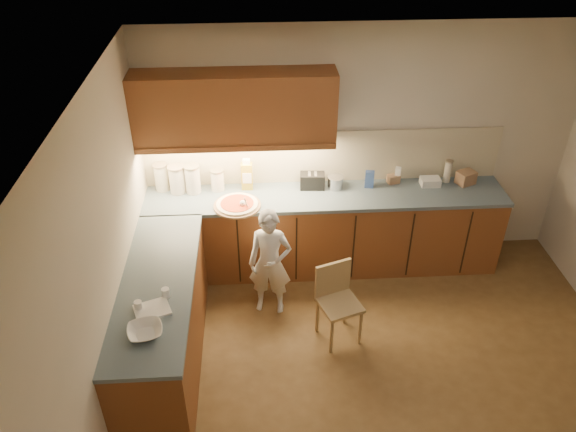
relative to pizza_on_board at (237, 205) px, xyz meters
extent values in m
plane|color=brown|center=(1.29, -1.52, -0.94)|extent=(4.50, 4.50, 0.00)
cube|color=beige|center=(1.29, 0.48, 0.36)|extent=(4.50, 0.04, 2.60)
cube|color=beige|center=(-0.96, -1.52, 0.36)|extent=(0.04, 4.00, 2.60)
cube|color=white|center=(1.29, -1.52, 1.66)|extent=(4.50, 4.00, 0.04)
cube|color=brown|center=(0.91, 0.18, -0.50)|extent=(3.75, 0.60, 0.88)
cube|color=brown|center=(-0.66, -1.12, -0.50)|extent=(0.60, 2.00, 0.88)
cube|color=#4B5E6B|center=(0.91, 0.18, -0.04)|extent=(3.77, 0.62, 0.04)
cube|color=#4B5E6B|center=(-0.66, -1.12, -0.04)|extent=(0.62, 2.02, 0.04)
cube|color=black|center=(-0.61, -0.12, -0.50)|extent=(0.02, 0.01, 0.80)
cube|color=black|center=(-0.01, -0.12, -0.50)|extent=(0.02, 0.01, 0.80)
cube|color=black|center=(0.59, -0.12, -0.50)|extent=(0.02, 0.01, 0.80)
cube|color=black|center=(1.19, -0.12, -0.50)|extent=(0.02, 0.01, 0.80)
cube|color=black|center=(1.79, -0.12, -0.50)|extent=(0.02, 0.01, 0.80)
cube|color=black|center=(2.39, -0.12, -0.50)|extent=(0.02, 0.01, 0.80)
cube|color=beige|center=(0.91, 0.47, 0.27)|extent=(3.75, 0.02, 0.58)
cube|color=brown|center=(0.01, 0.31, 0.91)|extent=(1.95, 0.35, 0.70)
cube|color=brown|center=(0.01, 0.13, 0.56)|extent=(1.95, 0.02, 0.06)
cylinder|color=#A57D52|center=(0.00, 0.00, -0.01)|extent=(0.48, 0.48, 0.02)
cylinder|color=#F4E4BF|center=(0.00, 0.00, 0.01)|extent=(0.42, 0.42, 0.02)
cylinder|color=#B93118|center=(0.00, 0.00, 0.02)|extent=(0.33, 0.33, 0.01)
sphere|color=white|center=(0.06, -0.04, 0.04)|extent=(0.06, 0.06, 0.06)
cylinder|color=white|center=(0.09, -0.09, 0.07)|extent=(0.05, 0.11, 0.19)
imported|color=silver|center=(0.30, -0.50, -0.36)|extent=(0.46, 0.34, 1.16)
cylinder|color=tan|center=(0.84, -1.14, -0.74)|extent=(0.03, 0.03, 0.40)
cylinder|color=tan|center=(1.12, -1.04, -0.74)|extent=(0.03, 0.03, 0.40)
cylinder|color=tan|center=(0.74, -0.86, -0.74)|extent=(0.03, 0.03, 0.40)
cylinder|color=tan|center=(1.02, -0.76, -0.74)|extent=(0.03, 0.03, 0.40)
cube|color=tan|center=(0.93, -0.95, -0.52)|extent=(0.45, 0.45, 0.04)
cube|color=tan|center=(0.88, -0.80, -0.33)|extent=(0.34, 0.15, 0.35)
imported|color=silver|center=(-0.66, -1.72, 0.01)|extent=(0.32, 0.32, 0.06)
cylinder|color=beige|center=(-0.79, 0.38, 0.12)|extent=(0.14, 0.14, 0.28)
cylinder|color=tan|center=(-0.79, 0.38, 0.27)|extent=(0.15, 0.15, 0.02)
cylinder|color=silver|center=(-0.62, 0.32, 0.12)|extent=(0.16, 0.16, 0.28)
cylinder|color=tan|center=(-0.62, 0.32, 0.27)|extent=(0.17, 0.17, 0.02)
cylinder|color=white|center=(-0.46, 0.31, 0.12)|extent=(0.16, 0.16, 0.29)
cylinder|color=gray|center=(-0.46, 0.31, 0.28)|extent=(0.17, 0.17, 0.02)
cylinder|color=white|center=(-0.21, 0.35, 0.09)|extent=(0.14, 0.14, 0.22)
cylinder|color=gray|center=(-0.21, 0.35, 0.21)|extent=(0.15, 0.15, 0.02)
cube|color=gold|center=(0.10, 0.35, 0.13)|extent=(0.12, 0.09, 0.30)
cube|color=white|center=(0.10, 0.35, 0.30)|extent=(0.08, 0.06, 0.05)
cube|color=black|center=(0.79, 0.32, 0.06)|extent=(0.27, 0.16, 0.17)
cube|color=#B4B4B9|center=(0.75, 0.33, 0.15)|extent=(0.03, 0.11, 0.00)
cube|color=#B4B4B9|center=(0.82, 0.32, 0.15)|extent=(0.03, 0.11, 0.00)
cylinder|color=#B0B0B5|center=(1.03, 0.31, 0.04)|extent=(0.16, 0.16, 0.12)
cylinder|color=#B0B0B5|center=(1.03, 0.31, 0.11)|extent=(0.17, 0.17, 0.01)
cube|color=#2D4889|center=(1.39, 0.30, 0.07)|extent=(0.10, 0.08, 0.19)
cube|color=tan|center=(1.66, 0.38, 0.02)|extent=(0.14, 0.12, 0.09)
cube|color=silver|center=(1.71, 0.39, 0.07)|extent=(0.07, 0.07, 0.17)
cube|color=silver|center=(2.05, 0.30, 0.02)|extent=(0.20, 0.14, 0.08)
cylinder|color=beige|center=(2.24, 0.36, 0.10)|extent=(0.08, 0.08, 0.24)
cylinder|color=gray|center=(2.24, 0.36, 0.23)|extent=(0.08, 0.08, 0.02)
cube|color=#9F7855|center=(2.43, 0.31, 0.05)|extent=(0.23, 0.21, 0.14)
cube|color=white|center=(-0.65, -1.46, -0.01)|extent=(0.32, 0.29, 0.02)
cylinder|color=white|center=(-0.75, -1.45, 0.02)|extent=(0.08, 0.08, 0.08)
cylinder|color=white|center=(-0.56, -1.31, 0.02)|extent=(0.07, 0.07, 0.08)
camera|label=1|loc=(0.22, -4.75, 3.04)|focal=35.00mm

